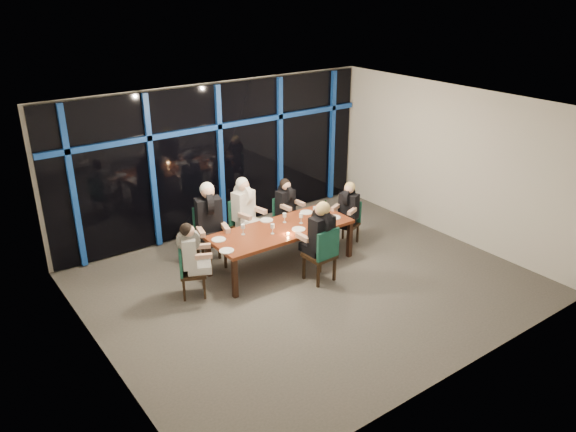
{
  "coord_description": "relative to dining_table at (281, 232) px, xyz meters",
  "views": [
    {
      "loc": [
        -5.22,
        -6.57,
        4.83
      ],
      "look_at": [
        0.0,
        0.6,
        1.05
      ],
      "focal_mm": 35.0,
      "sensor_mm": 36.0,
      "label": 1
    }
  ],
  "objects": [
    {
      "name": "plate_far_mid",
      "position": [
        -0.02,
        0.43,
        0.08
      ],
      "size": [
        0.24,
        0.24,
        0.01
      ],
      "primitive_type": "cylinder",
      "color": "white",
      "rests_on": "dining_table"
    },
    {
      "name": "water_pitcher",
      "position": [
        0.83,
        -0.12,
        0.17
      ],
      "size": [
        0.13,
        0.11,
        0.21
      ],
      "rotation": [
        0.0,
        0.0,
        -0.09
      ],
      "color": "white",
      "rests_on": "dining_table"
    },
    {
      "name": "dining_table",
      "position": [
        0.0,
        0.0,
        0.0
      ],
      "size": [
        2.6,
        1.0,
        0.75
      ],
      "color": "brown",
      "rests_on": "ground"
    },
    {
      "name": "wine_glass_a",
      "position": [
        -0.26,
        -0.1,
        0.2
      ],
      "size": [
        0.07,
        0.07,
        0.18
      ],
      "color": "silver",
      "rests_on": "dining_table"
    },
    {
      "name": "tea_light",
      "position": [
        -0.06,
        -0.29,
        0.08
      ],
      "size": [
        0.05,
        0.05,
        0.03
      ],
      "primitive_type": "cylinder",
      "color": "#F5A649",
      "rests_on": "dining_table"
    },
    {
      "name": "wine_glass_d",
      "position": [
        -0.69,
        0.17,
        0.21
      ],
      "size": [
        0.07,
        0.07,
        0.19
      ],
      "color": "white",
      "rests_on": "dining_table"
    },
    {
      "name": "chair_far_mid",
      "position": [
        -0.16,
        1.07,
        -0.14
      ],
      "size": [
        0.54,
        0.54,
        0.98
      ],
      "rotation": [
        0.0,
        0.0,
        0.21
      ],
      "color": "black",
      "rests_on": "ground"
    },
    {
      "name": "chair_far_left",
      "position": [
        -0.98,
        0.86,
        -0.08
      ],
      "size": [
        0.6,
        0.6,
        1.07
      ],
      "rotation": [
        0.0,
        0.0,
        -0.24
      ],
      "color": "black",
      "rests_on": "ground"
    },
    {
      "name": "chair_far_right",
      "position": [
        0.73,
        0.93,
        -0.2
      ],
      "size": [
        0.44,
        0.44,
        0.86
      ],
      "rotation": [
        0.0,
        0.0,
        0.1
      ],
      "color": "black",
      "rests_on": "ground"
    },
    {
      "name": "room",
      "position": [
        0.0,
        -0.8,
        1.34
      ],
      "size": [
        7.04,
        7.0,
        3.02
      ],
      "color": "#59544E",
      "rests_on": "ground"
    },
    {
      "name": "chair_end_left",
      "position": [
        -1.82,
        0.05,
        -0.19
      ],
      "size": [
        0.54,
        0.54,
        0.88
      ],
      "rotation": [
        0.0,
        0.0,
        1.14
      ],
      "color": "black",
      "rests_on": "ground"
    },
    {
      "name": "wine_bottle",
      "position": [
        0.96,
        -0.05,
        0.19
      ],
      "size": [
        0.07,
        0.07,
        0.32
      ],
      "rotation": [
        0.0,
        0.0,
        -0.42
      ],
      "color": "black",
      "rests_on": "dining_table"
    },
    {
      "name": "chair_end_right",
      "position": [
        1.65,
        0.04,
        -0.2
      ],
      "size": [
        0.52,
        0.52,
        0.86
      ],
      "rotation": [
        0.0,
        0.0,
        5.09
      ],
      "color": "black",
      "rests_on": "ground"
    },
    {
      "name": "diner_far_mid",
      "position": [
        -0.14,
        0.99,
        0.25
      ],
      "size": [
        0.54,
        0.65,
        0.95
      ],
      "rotation": [
        0.0,
        0.0,
        0.21
      ],
      "color": "white",
      "rests_on": "ground"
    },
    {
      "name": "wine_glass_b",
      "position": [
        0.19,
        0.17,
        0.2
      ],
      "size": [
        0.07,
        0.07,
        0.18
      ],
      "color": "silver",
      "rests_on": "dining_table"
    },
    {
      "name": "wine_glass_e",
      "position": [
        0.84,
        0.11,
        0.19
      ],
      "size": [
        0.06,
        0.06,
        0.17
      ],
      "color": "silver",
      "rests_on": "dining_table"
    },
    {
      "name": "chair_near_mid",
      "position": [
        0.24,
        -0.88,
        -0.12
      ],
      "size": [
        0.48,
        0.48,
        1.0
      ],
      "rotation": [
        0.0,
        0.0,
        3.19
      ],
      "color": "black",
      "rests_on": "ground"
    },
    {
      "name": "diner_far_right",
      "position": [
        0.73,
        0.86,
        0.15
      ],
      "size": [
        0.45,
        0.56,
        0.84
      ],
      "rotation": [
        0.0,
        0.0,
        0.1
      ],
      "color": "black",
      "rests_on": "ground"
    },
    {
      "name": "diner_far_left",
      "position": [
        -1.0,
        0.77,
        0.34
      ],
      "size": [
        0.61,
        0.72,
        1.05
      ],
      "rotation": [
        0.0,
        0.0,
        -0.24
      ],
      "color": "black",
      "rests_on": "ground"
    },
    {
      "name": "plate_near_mid",
      "position": [
        0.21,
        -0.23,
        0.08
      ],
      "size": [
        0.24,
        0.24,
        0.01
      ],
      "primitive_type": "cylinder",
      "color": "white",
      "rests_on": "dining_table"
    },
    {
      "name": "diner_end_right",
      "position": [
        1.58,
        0.01,
        0.14
      ],
      "size": [
        0.59,
        0.53,
        0.84
      ],
      "rotation": [
        0.0,
        0.0,
        5.09
      ],
      "color": "black",
      "rests_on": "ground"
    },
    {
      "name": "window_wall",
      "position": [
        0.01,
        2.13,
        0.87
      ],
      "size": [
        6.86,
        0.43,
        2.94
      ],
      "color": "black",
      "rests_on": "ground"
    },
    {
      "name": "plate_end_left",
      "position": [
        -1.24,
        -0.22,
        0.08
      ],
      "size": [
        0.24,
        0.24,
        0.01
      ],
      "primitive_type": "cylinder",
      "color": "white",
      "rests_on": "dining_table"
    },
    {
      "name": "plate_end_right",
      "position": [
        1.05,
        -0.2,
        0.08
      ],
      "size": [
        0.24,
        0.24,
        0.01
      ],
      "primitive_type": "cylinder",
      "color": "white",
      "rests_on": "dining_table"
    },
    {
      "name": "plate_far_left",
      "position": [
        -1.14,
        0.22,
        0.08
      ],
      "size": [
        0.24,
        0.24,
        0.01
      ],
      "primitive_type": "cylinder",
      "color": "white",
      "rests_on": "dining_table"
    },
    {
      "name": "plate_far_right",
      "position": [
        0.79,
        0.3,
        0.08
      ],
      "size": [
        0.24,
        0.24,
        0.01
      ],
      "primitive_type": "cylinder",
      "color": "white",
      "rests_on": "dining_table"
    },
    {
      "name": "diner_end_left",
      "position": [
        -1.76,
        0.02,
        0.16
      ],
      "size": [
        0.6,
        0.56,
        0.86
      ],
      "rotation": [
        0.0,
        0.0,
        1.14
      ],
      "color": "black",
      "rests_on": "ground"
    },
    {
      "name": "wine_glass_c",
      "position": [
        0.41,
        -0.04,
        0.21
      ],
      "size": [
        0.07,
        0.07,
        0.19
      ],
      "color": "silver",
      "rests_on": "dining_table"
    },
    {
      "name": "diner_near_mid",
      "position": [
        0.23,
        -0.8,
        0.27
      ],
      "size": [
        0.51,
        0.63,
        0.97
      ],
      "rotation": [
        0.0,
        0.0,
        3.19
      ],
      "color": "black",
      "rests_on": "ground"
    }
  ]
}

